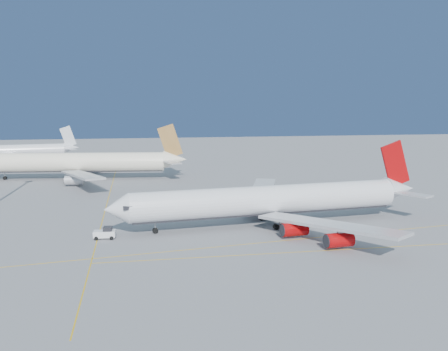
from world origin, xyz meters
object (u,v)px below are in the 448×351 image
Objects in this scene: airliner_third at (12,151)px; airliner_virgin at (274,200)px; airliner_etihad at (82,162)px; pushback_tug at (105,233)px.

airliner_virgin is at bearing -65.60° from airliner_third.
airliner_virgin is at bearing -50.19° from airliner_etihad.
airliner_third is 13.19× the size of pushback_tug.
pushback_tug is (45.29, -128.43, -3.40)m from airliner_third.
pushback_tug is (11.49, -73.94, -4.44)m from airliner_etihad.
pushback_tug is at bearing -178.47° from airliner_virgin.
airliner_etihad is 74.96m from pushback_tug.
airliner_etihad is 16.64× the size of pushback_tug.
airliner_virgin is 146.62m from airliner_third.
pushback_tug is at bearing -78.85° from airliner_third.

